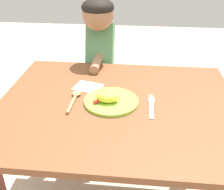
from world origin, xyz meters
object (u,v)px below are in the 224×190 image
object	(u,v)px
plate	(110,100)
spoon	(74,98)
person	(101,73)
fork	(151,106)

from	to	relation	value
plate	spoon	bearing A→B (deg)	175.33
spoon	person	xyz separation A→B (m)	(0.05, 0.55, -0.12)
spoon	plate	bearing A→B (deg)	-93.30
plate	person	xyz separation A→B (m)	(-0.12, 0.56, -0.13)
plate	person	distance (m)	0.59
plate	spoon	xyz separation A→B (m)	(-0.17, 0.01, -0.01)
spoon	person	size ratio (longest dim) A/B	0.17
fork	person	xyz separation A→B (m)	(-0.31, 0.58, -0.12)
plate	spoon	distance (m)	0.17
plate	person	size ratio (longest dim) A/B	0.22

